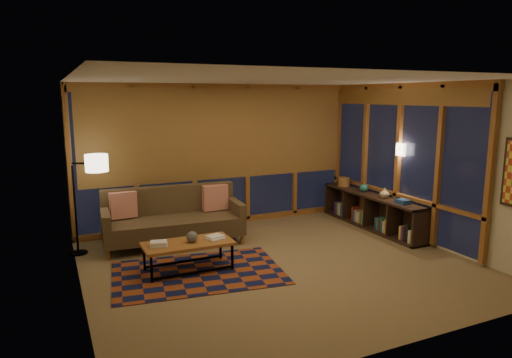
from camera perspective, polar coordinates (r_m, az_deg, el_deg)
name	(u,v)px	position (r m, az deg, el deg)	size (l,w,h in m)	color
floor	(280,265)	(6.91, 2.98, -10.66)	(5.50, 5.00, 0.01)	olive
ceiling	(281,79)	(6.46, 3.20, 12.32)	(5.50, 5.00, 0.01)	white
walls	(281,176)	(6.55, 3.08, 0.43)	(5.51, 5.01, 2.70)	beige
window_wall_back	(221,156)	(8.75, -4.36, 2.91)	(5.30, 0.16, 2.60)	#94612E
window_wall_right	(397,160)	(8.57, 17.21, 2.33)	(0.16, 3.70, 2.60)	#94612E
wall_sconce	(401,150)	(8.40, 17.66, 3.52)	(0.12, 0.18, 0.22)	#FFF3CD
sofa	(173,218)	(7.79, -10.29, -4.78)	(2.28, 0.92, 0.93)	brown
pillow_left	(123,206)	(7.85, -16.26, -3.29)	(0.43, 0.14, 0.43)	red
pillow_right	(215,198)	(8.11, -5.14, -2.43)	(0.45, 0.15, 0.45)	red
area_rug	(198,273)	(6.65, -7.24, -11.53)	(2.35, 1.57, 0.01)	brown
coffee_table	(188,256)	(6.70, -8.46, -9.55)	(1.27, 0.58, 0.42)	#94612E
book_stack_a	(158,243)	(6.54, -12.10, -7.86)	(0.26, 0.20, 0.08)	white
book_stack_b	(215,237)	(6.73, -5.13, -7.24)	(0.25, 0.20, 0.05)	white
ceramic_pot	(192,237)	(6.60, -8.00, -7.14)	(0.16, 0.16, 0.16)	black
floor_lamp	(75,205)	(7.69, -21.70, -3.01)	(0.53, 0.35, 1.60)	black
bookshelf	(372,211)	(8.94, 14.24, -3.91)	(0.40, 2.59, 0.65)	#311F17
basket	(344,182)	(9.53, 10.92, -0.36)	(0.24, 0.24, 0.18)	#B27545
teal_bowl	(364,188)	(9.05, 13.32, -1.08)	(0.16, 0.16, 0.16)	#267B76
vase	(384,193)	(8.60, 15.76, -1.70)	(0.18, 0.18, 0.19)	tan
shelf_book_stack	(403,202)	(8.27, 17.86, -2.72)	(0.15, 0.22, 0.06)	white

